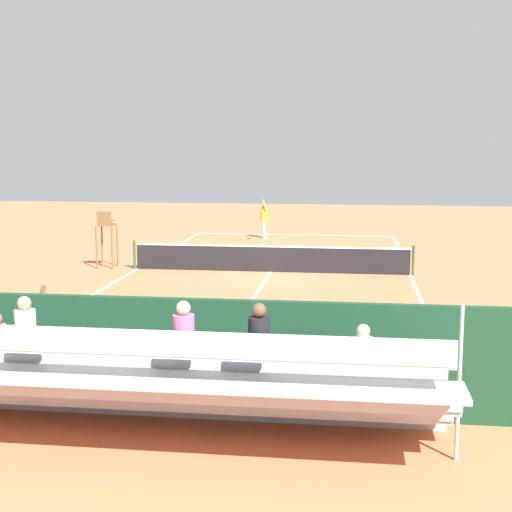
# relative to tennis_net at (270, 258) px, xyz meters

# --- Properties ---
(ground_plane) EXTENTS (60.00, 60.00, 0.00)m
(ground_plane) POSITION_rel_tennis_net_xyz_m (0.00, 0.00, -0.50)
(ground_plane) COLOR #CC7047
(court_line_markings) EXTENTS (10.10, 22.20, 0.01)m
(court_line_markings) POSITION_rel_tennis_net_xyz_m (0.00, -0.04, -0.50)
(court_line_markings) COLOR white
(court_line_markings) RESTS_ON ground
(tennis_net) EXTENTS (10.30, 0.10, 1.07)m
(tennis_net) POSITION_rel_tennis_net_xyz_m (0.00, 0.00, 0.00)
(tennis_net) COLOR black
(tennis_net) RESTS_ON ground
(backdrop_wall) EXTENTS (18.00, 0.16, 2.00)m
(backdrop_wall) POSITION_rel_tennis_net_xyz_m (0.00, 14.00, 0.50)
(backdrop_wall) COLOR #194228
(backdrop_wall) RESTS_ON ground
(bleacher_stand) EXTENTS (9.06, 2.40, 2.48)m
(bleacher_stand) POSITION_rel_tennis_net_xyz_m (0.06, 15.38, 0.46)
(bleacher_stand) COLOR #B2B2B7
(bleacher_stand) RESTS_ON ground
(umpire_chair) EXTENTS (0.67, 0.67, 2.14)m
(umpire_chair) POSITION_rel_tennis_net_xyz_m (6.20, -0.09, 0.81)
(umpire_chair) COLOR brown
(umpire_chair) RESTS_ON ground
(courtside_bench) EXTENTS (1.80, 0.40, 0.93)m
(courtside_bench) POSITION_rel_tennis_net_xyz_m (-2.89, 13.27, 0.06)
(courtside_bench) COLOR #234C2D
(courtside_bench) RESTS_ON ground
(equipment_bag) EXTENTS (0.90, 0.36, 0.36)m
(equipment_bag) POSITION_rel_tennis_net_xyz_m (-1.13, 13.40, -0.32)
(equipment_bag) COLOR #B22D2D
(equipment_bag) RESTS_ON ground
(tennis_player) EXTENTS (0.42, 0.55, 1.93)m
(tennis_player) POSITION_rel_tennis_net_xyz_m (1.39, -9.55, 0.51)
(tennis_player) COLOR white
(tennis_player) RESTS_ON ground
(tennis_racket) EXTENTS (0.59, 0.38, 0.03)m
(tennis_racket) POSITION_rel_tennis_net_xyz_m (2.38, -9.34, -0.49)
(tennis_racket) COLOR black
(tennis_racket) RESTS_ON ground
(tennis_ball_near) EXTENTS (0.07, 0.07, 0.07)m
(tennis_ball_near) POSITION_rel_tennis_net_xyz_m (-0.08, -5.75, -0.47)
(tennis_ball_near) COLOR #CCDB33
(tennis_ball_near) RESTS_ON ground
(line_judge) EXTENTS (0.41, 0.55, 1.93)m
(line_judge) POSITION_rel_tennis_net_xyz_m (3.06, 12.94, 0.51)
(line_judge) COLOR #232328
(line_judge) RESTS_ON ground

